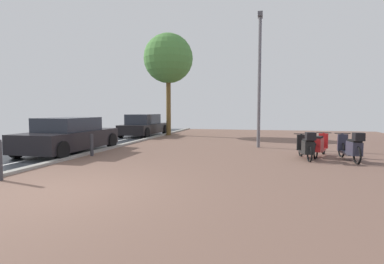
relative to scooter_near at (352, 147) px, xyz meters
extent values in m
cube|color=brown|center=(-1.76, -5.24, -0.47)|extent=(14.40, 40.00, 0.05)
torus|color=black|center=(0.05, -0.45, -0.18)|extent=(0.12, 0.58, 0.57)
torus|color=black|center=(-0.09, 0.89, -0.18)|extent=(0.12, 0.58, 0.57)
cube|color=#303345|center=(-0.02, 0.22, -0.21)|extent=(0.36, 0.78, 0.08)
cube|color=#303345|center=(0.02, -0.21, 0.00)|extent=(0.36, 0.62, 0.41)
cube|color=black|center=(0.02, -0.21, 0.23)|extent=(0.31, 0.56, 0.06)
cylinder|color=#303345|center=(-0.09, 0.86, 0.10)|extent=(0.08, 0.13, 0.57)
cube|color=#303345|center=(-0.08, 0.79, 0.07)|extent=(0.33, 0.11, 0.57)
cylinder|color=black|center=(-0.09, 0.84, 0.38)|extent=(0.52, 0.08, 0.03)
cube|color=black|center=(0.05, -0.50, 0.38)|extent=(0.31, 0.31, 0.24)
torus|color=black|center=(-1.30, -0.37, -0.20)|extent=(0.12, 0.55, 0.55)
torus|color=black|center=(-1.43, 0.79, -0.20)|extent=(0.12, 0.55, 0.55)
cube|color=black|center=(-1.36, 0.21, -0.22)|extent=(0.35, 0.68, 0.08)
cube|color=black|center=(-1.32, -0.17, -0.02)|extent=(0.36, 0.55, 0.41)
cube|color=black|center=(-1.32, -0.17, 0.22)|extent=(0.31, 0.50, 0.06)
cylinder|color=black|center=(-1.43, 0.76, 0.08)|extent=(0.08, 0.13, 0.55)
cube|color=black|center=(-1.42, 0.69, 0.05)|extent=(0.33, 0.12, 0.54)
cylinder|color=black|center=(-1.42, 0.74, 0.35)|extent=(0.52, 0.09, 0.03)
cube|color=black|center=(-1.29, -0.42, 0.37)|extent=(0.31, 0.31, 0.24)
torus|color=black|center=(-1.01, 0.29, -0.19)|extent=(0.24, 0.53, 0.55)
torus|color=black|center=(-0.54, 1.55, -0.19)|extent=(0.24, 0.53, 0.55)
cube|color=red|center=(-0.78, 0.92, -0.22)|extent=(0.52, 0.80, 0.08)
cube|color=red|center=(-0.93, 0.52, 0.01)|extent=(0.49, 0.66, 0.45)
cube|color=black|center=(-0.93, 0.52, 0.26)|extent=(0.43, 0.59, 0.06)
cylinder|color=red|center=(-0.55, 1.52, 0.08)|extent=(0.11, 0.14, 0.55)
cube|color=red|center=(-0.58, 1.45, 0.05)|extent=(0.33, 0.19, 0.55)
cylinder|color=black|center=(-0.56, 1.50, 0.35)|extent=(0.50, 0.21, 0.03)
cube|color=black|center=(-9.96, -0.20, 0.05)|extent=(1.83, 4.37, 0.65)
cube|color=#282D38|center=(-9.96, -0.25, 0.63)|extent=(1.54, 2.27, 0.51)
cylinder|color=black|center=(-10.84, 1.46, -0.13)|extent=(0.20, 0.62, 0.62)
cylinder|color=black|center=(-9.09, 1.46, -0.13)|extent=(0.20, 0.62, 0.62)
cylinder|color=black|center=(-10.84, -1.86, -0.13)|extent=(0.20, 0.62, 0.62)
cylinder|color=black|center=(-9.09, -1.86, -0.13)|extent=(0.20, 0.62, 0.62)
cube|color=black|center=(-10.05, 7.52, 0.01)|extent=(1.69, 4.32, 0.57)
cube|color=#282D38|center=(-10.05, 7.40, 0.60)|extent=(1.42, 2.46, 0.61)
cylinder|color=black|center=(-10.85, 9.16, -0.13)|extent=(0.20, 0.62, 0.62)
cylinder|color=black|center=(-9.24, 9.16, -0.13)|extent=(0.20, 0.62, 0.62)
cylinder|color=black|center=(-10.85, 5.88, -0.13)|extent=(0.20, 0.62, 0.62)
cylinder|color=black|center=(-9.24, 5.88, -0.13)|extent=(0.20, 0.62, 0.62)
cylinder|color=slate|center=(-2.93, 3.00, 2.30)|extent=(0.14, 0.14, 5.49)
cube|color=#4C4C51|center=(-2.93, 3.00, 5.17)|extent=(0.20, 0.52, 0.18)
cylinder|color=brown|center=(-8.66, 8.23, 1.45)|extent=(0.29, 0.29, 3.78)
sphere|color=#4D873D|center=(-8.66, 8.23, 4.43)|extent=(3.11, 3.11, 3.11)
cylinder|color=#38383D|center=(-8.61, -0.85, -0.05)|extent=(0.12, 0.12, 0.78)
camera|label=1|loc=(-2.70, -10.47, 1.19)|focal=28.61mm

